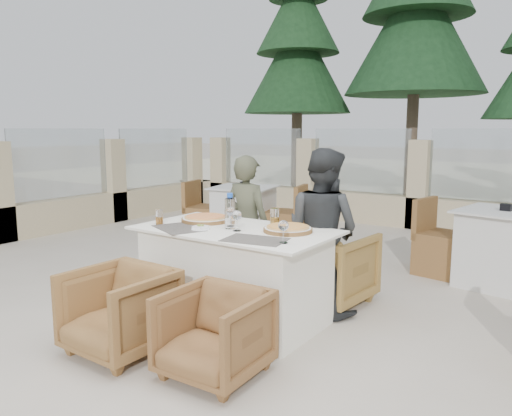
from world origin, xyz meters
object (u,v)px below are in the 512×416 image
Objects in this scene: beer_glass_left at (159,217)px; diner_left at (247,225)px; diner_right at (322,231)px; bg_table_a at (244,214)px; armchair_far_left at (250,262)px; water_bottle at (230,211)px; wine_glass_centre at (229,215)px; armchair_near_right at (214,334)px; wine_glass_near at (237,219)px; beer_glass_right at (275,217)px; pizza_right at (288,229)px; olive_dish at (201,227)px; dining_table at (235,275)px; wine_glass_corner at (283,230)px; pizza_left at (206,218)px; armchair_near_left at (120,311)px; bg_table_b at (503,249)px; armchair_far_right at (328,267)px.

diner_left reaches higher than beer_glass_left.
diner_right is 0.86× the size of bg_table_a.
beer_glass_left is 0.19× the size of armchair_far_left.
armchair_far_left is 0.48× the size of diner_right.
diner_right is at bearing 49.29° from water_bottle.
wine_glass_centre reaches higher than armchair_near_right.
wine_glass_near is 0.72m from beer_glass_left.
diner_right is (0.28, 0.32, -0.14)m from beer_glass_right.
water_bottle is at bearing -161.98° from pizza_right.
water_bottle is 0.13m from wine_glass_centre.
water_bottle is at bearing 97.01° from armchair_far_left.
beer_glass_left is at bearing -150.23° from beer_glass_right.
armchair_far_left is at bearing 67.56° from beer_glass_left.
beer_glass_left is 0.44m from olive_dish.
water_bottle is 0.18× the size of bg_table_a.
beer_glass_right is at bearing 146.70° from pizza_right.
wine_glass_corner is (0.59, -0.22, 0.48)m from dining_table.
beer_glass_left is 0.08× the size of bg_table_a.
armchair_near_right is 3.93m from bg_table_a.
beer_glass_left is 2.90m from bg_table_a.
diner_right reaches higher than diner_left.
pizza_left is 0.54m from diner_left.
diner_left is at bearing 92.13° from armchair_near_left.
wine_glass_corner reaches higher than armchair_near_left.
water_bottle is at bearing 115.27° from diner_left.
pizza_left is at bearing 83.04° from diner_left.
diner_left is (-0.29, 0.65, -0.25)m from water_bottle.
wine_glass_centre is 0.14× the size of diner_left.
bg_table_b is (1.86, 2.42, -0.41)m from olive_dish.
water_bottle is 0.44× the size of armchair_near_left.
wine_glass_corner is at bearing -104.03° from bg_table_b.
armchair_far_left is 2.30m from bg_table_a.
diner_right reaches higher than armchair_far_right.
armchair_far_left is at bearing 5.86° from diner_right.
diner_right reaches higher than pizza_right.
wine_glass_centre is 2.83m from bg_table_b.
diner_right is at bearing 35.57° from beer_glass_left.
pizza_left is 0.62× the size of armchair_far_left.
beer_glass_right reaches higher than pizza_right.
bg_table_a is at bearing -52.32° from diner_left.
dining_table is 0.60m from pizza_right.
wine_glass_near is 0.25× the size of armchair_far_right.
armchair_near_right is (0.02, -1.65, -0.05)m from armchair_far_right.
beer_glass_right is 0.22× the size of armchair_far_left.
bg_table_b is at bearing -140.39° from diner_left.
pizza_left is 0.31× the size of diner_left.
wine_glass_corner is 0.14× the size of diner_left.
armchair_near_right is 0.38× the size of bg_table_a.
pizza_right is 0.41m from wine_glass_near.
water_bottle is 2.63× the size of olive_dish.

